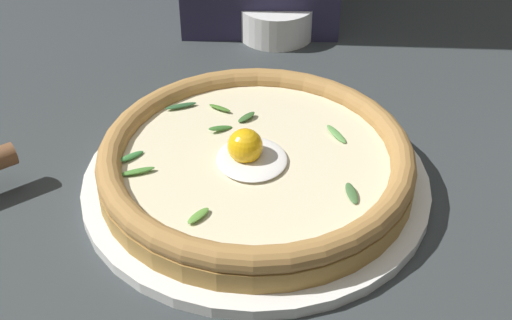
# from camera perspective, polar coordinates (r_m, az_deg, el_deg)

# --- Properties ---
(ground_plane) EXTENTS (2.40, 2.40, 0.03)m
(ground_plane) POSITION_cam_1_polar(r_m,az_deg,el_deg) (0.70, -0.68, -2.24)
(ground_plane) COLOR #33393B
(ground_plane) RESTS_ON ground
(pizza_plate) EXTENTS (0.33, 0.33, 0.01)m
(pizza_plate) POSITION_cam_1_polar(r_m,az_deg,el_deg) (0.67, -0.00, -1.75)
(pizza_plate) COLOR white
(pizza_plate) RESTS_ON ground
(pizza) EXTENTS (0.30, 0.30, 0.06)m
(pizza) POSITION_cam_1_polar(r_m,az_deg,el_deg) (0.66, -0.01, -0.05)
(pizza) COLOR #AE823F
(pizza) RESTS_ON pizza_plate
(side_bowl) EXTENTS (0.10, 0.10, 0.04)m
(side_bowl) POSITION_cam_1_polar(r_m,az_deg,el_deg) (0.93, 1.69, 11.47)
(side_bowl) COLOR white
(side_bowl) RESTS_ON ground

